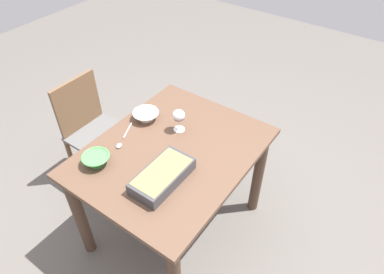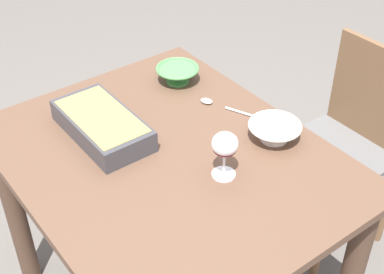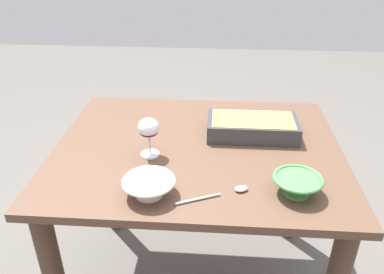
{
  "view_description": "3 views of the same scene",
  "coord_description": "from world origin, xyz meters",
  "views": [
    {
      "loc": [
        1.13,
        0.95,
        2.18
      ],
      "look_at": [
        -0.13,
        0.05,
        0.81
      ],
      "focal_mm": 32.33,
      "sensor_mm": 36.0,
      "label": 1
    },
    {
      "loc": [
        -1.09,
        0.73,
        1.84
      ],
      "look_at": [
        -0.02,
        -0.08,
        0.82
      ],
      "focal_mm": 51.26,
      "sensor_mm": 36.0,
      "label": 2
    },
    {
      "loc": [
        0.07,
        -1.29,
        1.53
      ],
      "look_at": [
        -0.02,
        -0.01,
        0.82
      ],
      "focal_mm": 36.18,
      "sensor_mm": 36.0,
      "label": 3
    }
  ],
  "objects": [
    {
      "name": "serving_spoon",
      "position": [
        0.11,
        -0.29,
        0.78
      ],
      "size": [
        0.23,
        0.12,
        0.01
      ],
      "color": "silver",
      "rests_on": "dining_table"
    },
    {
      "name": "wine_glass",
      "position": [
        -0.17,
        -0.08,
        0.88
      ],
      "size": [
        0.08,
        0.08,
        0.15
      ],
      "color": "white",
      "rests_on": "dining_table"
    },
    {
      "name": "mixing_bowl",
      "position": [
        0.33,
        -0.27,
        0.81
      ],
      "size": [
        0.16,
        0.16,
        0.06
      ],
      "color": "#4C994C",
      "rests_on": "dining_table"
    },
    {
      "name": "dining_table",
      "position": [
        0.0,
        0.0,
        0.62
      ],
      "size": [
        1.1,
        0.88,
        0.77
      ],
      "color": "brown",
      "rests_on": "ground_plane"
    },
    {
      "name": "chair",
      "position": [
        -0.07,
        -0.81,
        0.48
      ],
      "size": [
        0.4,
        0.46,
        0.88
      ],
      "color": "#595959",
      "rests_on": "ground_plane"
    },
    {
      "name": "small_bowl",
      "position": [
        -0.14,
        -0.32,
        0.81
      ],
      "size": [
        0.17,
        0.17,
        0.06
      ],
      "color": "white",
      "rests_on": "dining_table"
    },
    {
      "name": "ground_plane",
      "position": [
        0.0,
        0.0,
        0.0
      ],
      "size": [
        8.0,
        8.0,
        0.0
      ],
      "primitive_type": "plane",
      "color": "#5B5651"
    },
    {
      "name": "casserole_dish",
      "position": [
        0.21,
        0.11,
        0.82
      ],
      "size": [
        0.36,
        0.18,
        0.07
      ],
      "color": "#38383D",
      "rests_on": "dining_table"
    }
  ]
}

